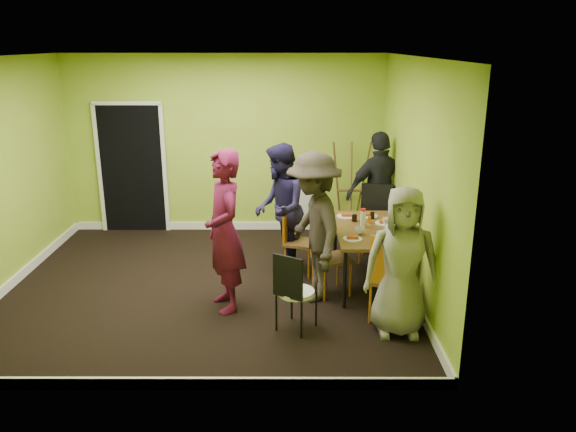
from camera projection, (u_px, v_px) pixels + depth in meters
The scene contains 28 objects.
ground at pixel (210, 285), 7.13m from camera, with size 5.00×5.00×0.00m, color black.
room_walls at pixel (205, 210), 6.88m from camera, with size 5.04×4.54×2.82m.
dining_table at pixel (372, 232), 6.98m from camera, with size 0.90×1.50×0.75m.
chair_left_far at pixel (295, 236), 7.39m from camera, with size 0.48×0.48×0.92m.
chair_left_near at pixel (326, 252), 6.73m from camera, with size 0.52×0.52×0.97m.
chair_back_end at pixel (376, 206), 7.92m from camera, with size 0.53×0.59×1.05m.
chair_front_end at pixel (390, 274), 6.01m from camera, with size 0.56×0.56×1.03m.
chair_bentwood at pixel (293, 288), 5.87m from camera, with size 0.47×0.48×0.89m.
easel at pixel (350, 189), 8.83m from camera, with size 0.61×0.57×1.51m.
plate_near_left at pixel (346, 216), 7.41m from camera, with size 0.26×0.26×0.01m, color white.
plate_near_right at pixel (352, 239), 6.56m from camera, with size 0.22×0.22×0.01m, color white.
plate_far_back at pixel (369, 216), 7.43m from camera, with size 0.24×0.24×0.01m, color white.
plate_far_front at pixel (380, 242), 6.45m from camera, with size 0.24×0.24×0.01m, color white.
plate_wall_back at pixel (384, 223), 7.13m from camera, with size 0.23×0.23×0.01m, color white.
plate_wall_front at pixel (401, 232), 6.78m from camera, with size 0.22×0.22×0.01m, color white.
thermos at pixel (363, 219), 6.98m from camera, with size 0.07×0.07×0.21m, color white.
blue_bottle at pixel (391, 229), 6.57m from camera, with size 0.08×0.08×0.22m, color blue.
orange_bottle at pixel (369, 220), 7.13m from camera, with size 0.04×0.04×0.09m, color #CA7313.
glass_mid at pixel (354, 218), 7.21m from camera, with size 0.07×0.07×0.09m, color black.
glass_back at pixel (372, 216), 7.31m from camera, with size 0.06×0.06×0.09m, color black.
glass_front at pixel (391, 236), 6.53m from camera, with size 0.06×0.06×0.10m, color black.
cup_a at pixel (359, 231), 6.72m from camera, with size 0.11×0.11×0.09m, color white.
cup_b at pixel (386, 222), 7.05m from camera, with size 0.10×0.10×0.10m, color white.
person_standing at pixel (224, 232), 6.28m from camera, with size 0.68×0.45×1.86m, color #590F2F.
person_left_far at pixel (280, 209), 7.37m from camera, with size 0.84×0.65×1.72m, color #1A1637.
person_left_near at pixel (314, 227), 6.55m from camera, with size 1.15×0.66×1.78m, color #2C261D.
person_back_end at pixel (380, 193), 8.08m from camera, with size 1.03×0.43×1.76m, color black.
person_front_end at pixel (402, 262), 5.76m from camera, with size 0.78×0.51×1.59m, color gray.
Camera 1 is at (1.01, -6.54, 2.96)m, focal length 35.00 mm.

